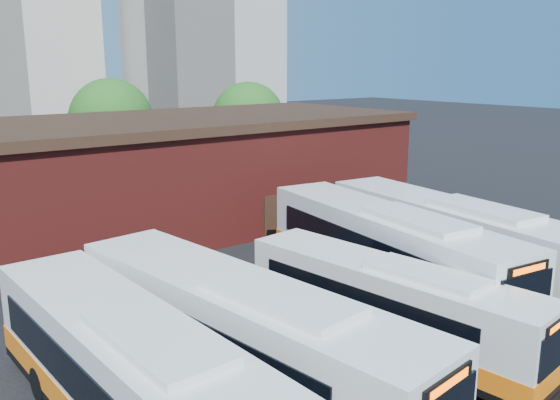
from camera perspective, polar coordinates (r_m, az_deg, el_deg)
ground at (r=21.63m, az=15.70°, el=-13.36°), size 220.00×220.00×0.00m
bus_farwest at (r=16.03m, az=-14.25°, el=-16.69°), size 3.20×12.98×3.51m
bus_west at (r=17.36m, az=-3.78°, el=-13.57°), size 4.39×13.70×3.68m
bus_midwest at (r=20.55m, az=10.45°, el=-10.23°), size 3.69×11.45×3.08m
bus_mideast at (r=24.86m, az=10.29°, el=-5.30°), size 4.53×14.05×3.77m
bus_east at (r=27.08m, az=16.10°, el=-4.10°), size 4.22×13.95×3.75m
depot_building at (r=35.66m, az=-10.37°, el=2.82°), size 28.60×12.60×6.40m
tree_mid at (r=48.93m, az=-15.91°, el=7.40°), size 6.56×6.56×8.36m
tree_east at (r=51.44m, az=-3.07°, el=7.85°), size 6.24×6.24×7.96m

